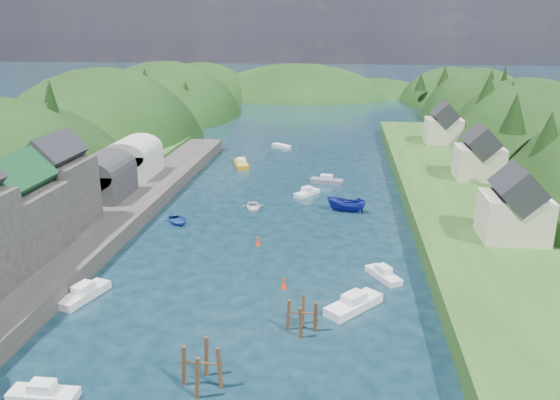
# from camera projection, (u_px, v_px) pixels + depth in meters

# --- Properties ---
(ground) EXTENTS (600.00, 600.00, 0.00)m
(ground) POSITION_uv_depth(u_px,v_px,m) (295.00, 183.00, 91.86)
(ground) COLOR black
(ground) RESTS_ON ground
(hillside_left) EXTENTS (44.00, 245.56, 52.00)m
(hillside_left) POSITION_uv_depth(u_px,v_px,m) (106.00, 181.00, 122.93)
(hillside_left) COLOR black
(hillside_left) RESTS_ON ground
(hillside_right) EXTENTS (36.00, 245.56, 48.00)m
(hillside_right) POSITION_uv_depth(u_px,v_px,m) (522.00, 191.00, 112.80)
(hillside_right) COLOR black
(hillside_right) RESTS_ON ground
(far_hills) EXTENTS (103.00, 68.00, 44.00)m
(far_hills) POSITION_uv_depth(u_px,v_px,m) (327.00, 123.00, 212.32)
(far_hills) COLOR black
(far_hills) RESTS_ON ground
(hill_trees) EXTENTS (91.96, 150.39, 12.41)m
(hill_trees) POSITION_uv_depth(u_px,v_px,m) (305.00, 105.00, 102.39)
(hill_trees) COLOR black
(hill_trees) RESTS_ON ground
(quay_left) EXTENTS (12.00, 110.00, 2.00)m
(quay_left) POSITION_uv_depth(u_px,v_px,m) (75.00, 237.00, 65.82)
(quay_left) COLOR #2D2B28
(quay_left) RESTS_ON ground
(terrace_left_grass) EXTENTS (12.00, 110.00, 2.50)m
(terrace_left_grass) POSITION_uv_depth(u_px,v_px,m) (20.00, 232.00, 66.52)
(terrace_left_grass) COLOR #234719
(terrace_left_grass) RESTS_ON ground
(boat_sheds) EXTENTS (7.00, 21.00, 7.50)m
(boat_sheds) POSITION_uv_depth(u_px,v_px,m) (118.00, 164.00, 82.72)
(boat_sheds) COLOR #2D2D30
(boat_sheds) RESTS_ON quay_left
(terrace_right) EXTENTS (16.00, 120.00, 2.40)m
(terrace_right) POSITION_uv_depth(u_px,v_px,m) (460.00, 199.00, 79.27)
(terrace_right) COLOR #234719
(terrace_right) RESTS_ON ground
(right_bank_cottages) EXTENTS (9.00, 59.24, 8.41)m
(right_bank_cottages) POSITION_uv_depth(u_px,v_px,m) (472.00, 156.00, 85.41)
(right_bank_cottages) COLOR beige
(right_bank_cottages) RESTS_ON terrace_right
(piling_cluster_near) EXTENTS (3.20, 2.99, 3.90)m
(piling_cluster_near) POSITION_uv_depth(u_px,v_px,m) (202.00, 370.00, 39.69)
(piling_cluster_near) COLOR #382314
(piling_cluster_near) RESTS_ON ground
(piling_cluster_far) EXTENTS (2.82, 2.67, 3.44)m
(piling_cluster_far) POSITION_uv_depth(u_px,v_px,m) (302.00, 319.00, 47.11)
(piling_cluster_far) COLOR #382314
(piling_cluster_far) RESTS_ON ground
(channel_buoy_near) EXTENTS (0.70, 0.70, 1.10)m
(channel_buoy_near) POSITION_uv_depth(u_px,v_px,m) (284.00, 284.00, 54.97)
(channel_buoy_near) COLOR red
(channel_buoy_near) RESTS_ON ground
(channel_buoy_far) EXTENTS (0.70, 0.70, 1.10)m
(channel_buoy_far) POSITION_uv_depth(u_px,v_px,m) (258.00, 241.00, 65.79)
(channel_buoy_far) COLOR red
(channel_buoy_far) RESTS_ON ground
(moored_boats) EXTENTS (33.20, 91.22, 2.15)m
(moored_boats) POSITION_uv_depth(u_px,v_px,m) (247.00, 229.00, 69.31)
(moored_boats) COLOR navy
(moored_boats) RESTS_ON ground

